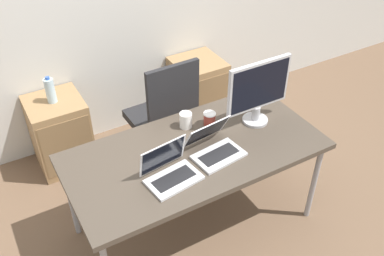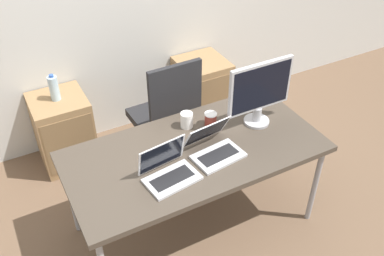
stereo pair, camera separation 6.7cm
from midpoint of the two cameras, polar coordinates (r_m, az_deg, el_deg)
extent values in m
plane|color=brown|center=(3.35, 0.93, -12.53)|extent=(14.00, 14.00, 0.00)
cube|color=#473D33|center=(2.84, 1.08, -3.19)|extent=(1.71, 0.85, 0.04)
cylinder|color=#99999E|center=(3.26, 16.63, -7.33)|extent=(0.04, 0.04, 0.69)
cylinder|color=#99999E|center=(3.16, -15.23, -8.81)|extent=(0.04, 0.04, 0.69)
cylinder|color=#99999E|center=(3.66, 9.20, -0.45)|extent=(0.04, 0.04, 0.69)
cylinder|color=#232326|center=(3.91, -3.26, -3.28)|extent=(0.56, 0.56, 0.04)
cylinder|color=gray|center=(3.78, -3.37, -0.94)|extent=(0.05, 0.05, 0.37)
cube|color=#232326|center=(3.67, -3.47, 1.33)|extent=(0.49, 0.49, 0.07)
cube|color=#232326|center=(3.29, -1.62, 3.75)|extent=(0.44, 0.05, 0.60)
cube|color=#99754C|center=(3.82, -16.26, -0.29)|extent=(0.45, 0.45, 0.64)
cube|color=olive|center=(3.64, -15.34, -2.23)|extent=(0.41, 0.01, 0.51)
cube|color=#99754C|center=(4.20, 1.77, 5.04)|extent=(0.45, 0.45, 0.64)
cube|color=olive|center=(4.03, 3.38, 3.51)|extent=(0.41, 0.01, 0.51)
cylinder|color=silver|center=(3.59, -17.41, 5.07)|extent=(0.08, 0.08, 0.21)
cylinder|color=#3359B2|center=(3.53, -17.75, 6.63)|extent=(0.03, 0.03, 0.02)
cube|color=silver|center=(2.61, -1.92, -6.85)|extent=(0.35, 0.25, 0.02)
cube|color=black|center=(2.60, -1.92, -6.69)|extent=(0.28, 0.15, 0.00)
cube|color=silver|center=(2.61, -3.34, -3.61)|extent=(0.33, 0.09, 0.20)
cube|color=black|center=(2.60, -3.31, -3.67)|extent=(0.30, 0.08, 0.18)
cube|color=silver|center=(2.77, 4.21, -3.76)|extent=(0.34, 0.24, 0.02)
cube|color=black|center=(2.76, 4.22, -3.61)|extent=(0.28, 0.14, 0.00)
cube|color=silver|center=(2.80, 2.63, -0.53)|extent=(0.33, 0.14, 0.18)
cube|color=black|center=(2.79, 2.67, -0.54)|extent=(0.31, 0.13, 0.17)
cylinder|color=#B7B7BC|center=(3.10, 9.19, 0.92)|extent=(0.18, 0.18, 0.02)
cylinder|color=#B7B7BC|center=(3.06, 9.30, 1.84)|extent=(0.06, 0.06, 0.10)
cube|color=#B7B7BC|center=(2.94, 9.74, 5.48)|extent=(0.49, 0.03, 0.36)
cube|color=black|center=(2.93, 9.93, 5.34)|extent=(0.45, 0.00, 0.32)
cylinder|color=white|center=(2.99, -0.07, 1.07)|extent=(0.09, 0.09, 0.11)
cylinder|color=maroon|center=(3.02, 3.12, 1.14)|extent=(0.08, 0.08, 0.09)
cylinder|color=white|center=(2.99, 3.15, 1.87)|extent=(0.09, 0.09, 0.01)
camera|label=1|loc=(0.03, -89.31, 0.53)|focal=40.00mm
camera|label=2|loc=(0.03, 90.69, -0.53)|focal=40.00mm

